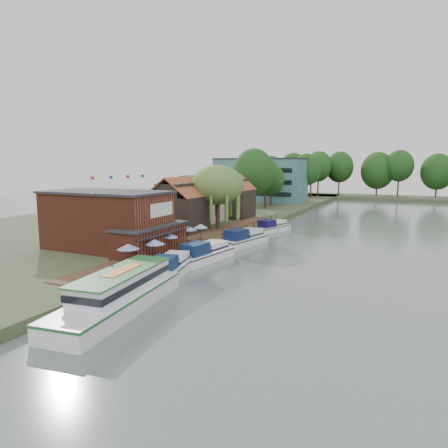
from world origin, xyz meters
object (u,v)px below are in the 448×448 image
at_px(umbrella_3, 188,235).
at_px(umbrella_4, 201,232).
at_px(hotel_block, 261,179).
at_px(pub, 120,221).
at_px(cottage_b, 193,199).
at_px(cottage_c, 233,196).
at_px(umbrella_0, 129,255).
at_px(cruiser_3, 273,225).
at_px(cruiser_0, 170,264).
at_px(cottage_a, 178,205).
at_px(willow, 218,197).
at_px(swan, 149,301).
at_px(cruiser_1, 205,251).
at_px(umbrella_1, 155,250).
at_px(tour_boat, 118,291).
at_px(cruiser_2, 244,237).
at_px(umbrella_2, 169,243).

height_order(umbrella_3, umbrella_4, same).
bearing_deg(hotel_block, pub, -83.57).
distance_m(cottage_b, umbrella_4, 19.46).
bearing_deg(cottage_c, umbrella_3, -78.03).
bearing_deg(umbrella_0, cruiser_3, 82.66).
bearing_deg(hotel_block, cruiser_0, -76.54).
bearing_deg(pub, cottage_b, 99.09).
bearing_deg(cottage_a, willow, 48.01).
bearing_deg(umbrella_3, swan, -68.83).
relative_size(cottage_a, cottage_c, 1.01).
relative_size(cottage_b, cruiser_1, 0.94).
distance_m(umbrella_1, cruiser_1, 6.93).
xyz_separation_m(cruiser_1, tour_boat, (1.66, -17.55, 0.36)).
relative_size(cottage_c, cruiser_1, 0.83).
relative_size(tour_boat, swan, 33.38).
bearing_deg(pub, swan, -42.92).
bearing_deg(cruiser_1, cottage_b, 130.59).
distance_m(willow, umbrella_0, 26.87).
bearing_deg(umbrella_1, cottage_c, 101.24).
height_order(umbrella_4, cruiser_3, umbrella_4).
distance_m(cottage_a, umbrella_0, 22.86).
bearing_deg(umbrella_4, cruiser_1, -56.87).
bearing_deg(umbrella_0, cottage_a, 109.14).
xyz_separation_m(cottage_b, cottage_c, (4.00, 9.00, 0.00)).
distance_m(umbrella_1, cruiser_0, 3.02).
relative_size(willow, swan, 23.69).
relative_size(cruiser_0, swan, 22.65).
height_order(umbrella_1, umbrella_3, same).
xyz_separation_m(cottage_a, swan, (14.04, -27.12, -5.03)).
distance_m(pub, cottage_c, 34.01).
xyz_separation_m(pub, cottage_a, (-1.00, 15.00, 0.60)).
height_order(umbrella_0, cruiser_0, umbrella_0).
bearing_deg(willow, umbrella_4, -75.27).
height_order(umbrella_4, cruiser_2, umbrella_4).
xyz_separation_m(umbrella_0, cruiser_2, (4.36, 20.28, -1.04)).
bearing_deg(cruiser_1, cruiser_2, 94.61).
distance_m(willow, cruiser_3, 11.17).
relative_size(umbrella_2, umbrella_3, 0.97).
distance_m(cottage_c, cruiser_0, 39.74).
relative_size(umbrella_0, umbrella_4, 1.00).
height_order(hotel_block, cottage_c, hotel_block).
relative_size(cottage_a, cottage_b, 0.90).
height_order(hotel_block, cruiser_1, hotel_block).
bearing_deg(cottage_b, cruiser_2, -36.98).
bearing_deg(cruiser_1, cottage_a, 140.85).
xyz_separation_m(umbrella_0, umbrella_2, (0.03, 7.35, 0.00)).
bearing_deg(cottage_a, umbrella_1, -65.24).
relative_size(umbrella_0, cruiser_0, 0.24).
relative_size(hotel_block, cottage_a, 2.95).
xyz_separation_m(cruiser_2, cruiser_3, (-0.08, 12.95, -0.15)).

